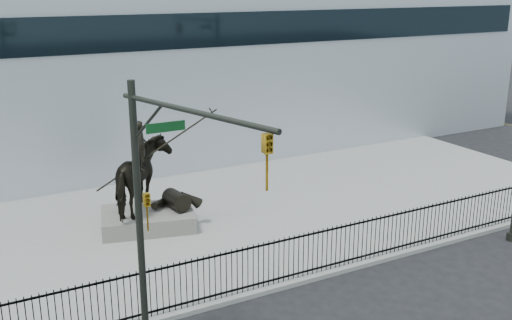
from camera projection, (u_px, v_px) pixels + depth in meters
name	position (u px, v px, depth m)	size (l,w,h in m)	color
ground	(364.00, 287.00, 18.73)	(120.00, 120.00, 0.00)	black
plaza	(257.00, 212.00, 24.60)	(30.00, 12.00, 0.15)	gray
building	(148.00, 67.00, 34.29)	(44.00, 14.00, 9.00)	#B5BEC6
picket_fence	(341.00, 245.00, 19.52)	(22.10, 0.10, 1.50)	black
statue_plinth	(148.00, 219.00, 22.82)	(3.42, 2.35, 0.64)	#5F5C57
equestrian_statue	(147.00, 178.00, 22.36)	(4.26, 3.19, 3.72)	black
traffic_signal_left	(159.00, 210.00, 13.96)	(1.52, 4.84, 7.00)	black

